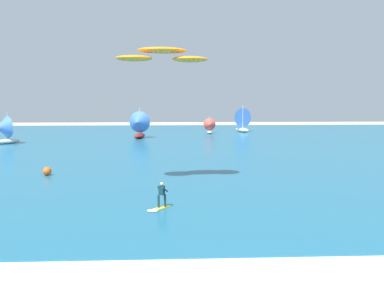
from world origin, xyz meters
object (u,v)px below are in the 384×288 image
(kitesurfer, at_px, (160,199))
(kite, at_px, (162,55))
(sailboat_near_shore, at_px, (241,120))
(marker_buoy, at_px, (47,171))
(sailboat_mid_right, at_px, (210,126))
(sailboat_outermost, at_px, (138,125))
(sailboat_center_horizon, at_px, (3,130))

(kitesurfer, relative_size, kite, 0.25)
(kitesurfer, distance_m, sailboat_near_shore, 61.67)
(kite, distance_m, marker_buoy, 15.29)
(sailboat_mid_right, bearing_deg, sailboat_outermost, -145.71)
(kitesurfer, xyz_separation_m, sailboat_outermost, (-5.26, 46.07, 1.83))
(sailboat_near_shore, relative_size, sailboat_mid_right, 1.63)
(kitesurfer, height_order, sailboat_mid_right, sailboat_mid_right)
(kite, bearing_deg, sailboat_center_horizon, 129.17)
(sailboat_outermost, xyz_separation_m, marker_buoy, (-5.37, -34.34, -2.05))
(sailboat_outermost, bearing_deg, sailboat_mid_right, 34.29)
(sailboat_near_shore, bearing_deg, kite, -105.92)
(sailboat_mid_right, height_order, sailboat_outermost, sailboat_outermost)
(sailboat_mid_right, xyz_separation_m, marker_buoy, (-18.70, -43.44, -1.19))
(sailboat_near_shore, relative_size, sailboat_center_horizon, 1.17)
(kite, bearing_deg, sailboat_mid_right, 80.51)
(sailboat_near_shore, bearing_deg, sailboat_outermost, -146.04)
(kitesurfer, height_order, marker_buoy, kitesurfer)
(marker_buoy, bearing_deg, sailboat_mid_right, 66.70)
(kite, xyz_separation_m, sailboat_near_shore, (15.04, 52.72, -7.72))
(kite, xyz_separation_m, marker_buoy, (-10.66, 4.68, -9.91))
(kitesurfer, distance_m, sailboat_outermost, 46.40)
(kite, bearing_deg, kitesurfer, -90.34)
(sailboat_near_shore, xyz_separation_m, sailboat_center_horizon, (-40.31, -21.70, -0.38))
(sailboat_near_shore, xyz_separation_m, sailboat_outermost, (-20.33, -13.70, -0.14))
(sailboat_center_horizon, bearing_deg, kite, -50.83)
(sailboat_mid_right, bearing_deg, sailboat_near_shore, 33.34)
(sailboat_near_shore, relative_size, marker_buoy, 7.21)
(sailboat_outermost, bearing_deg, sailboat_near_shore, 33.96)
(kite, xyz_separation_m, sailboat_center_horizon, (-25.27, 31.01, -8.10))
(sailboat_outermost, xyz_separation_m, sailboat_center_horizon, (-19.97, -8.01, -0.24))
(marker_buoy, bearing_deg, sailboat_center_horizon, 119.01)
(kite, bearing_deg, sailboat_outermost, 97.73)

